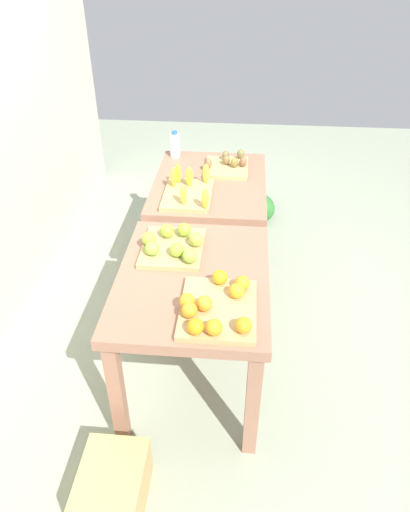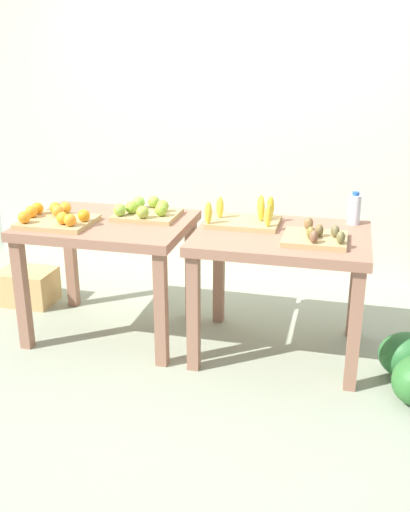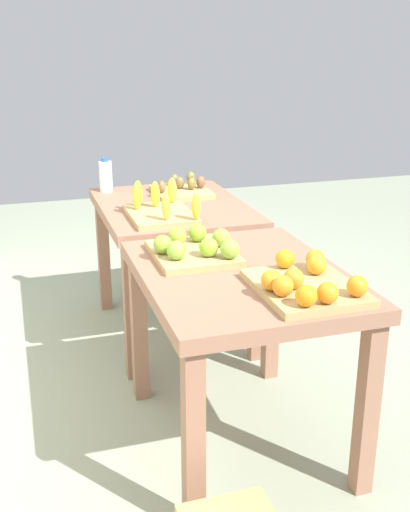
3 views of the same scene
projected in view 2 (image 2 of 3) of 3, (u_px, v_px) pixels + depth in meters
The scene contains 10 objects.
ground_plane at pixel (193, 340), 3.88m from camera, with size 8.00×8.00×0.00m, color gray.
back_wall at pixel (236, 93), 4.61m from camera, with size 4.40×0.12×3.00m, color beige.
display_table_left at pixel (109, 238), 3.78m from camera, with size 1.04×0.80×0.79m.
display_table_right at pixel (281, 252), 3.53m from camera, with size 1.04×0.80×0.79m.
orange_bin at pixel (56, 218), 3.66m from camera, with size 0.45×0.37×0.11m.
apple_bin at pixel (146, 211), 3.81m from camera, with size 0.40×0.38×0.11m.
banana_crate at pixel (245, 218), 3.65m from camera, with size 0.45×0.33×0.17m.
kiwi_bin at pixel (316, 237), 3.33m from camera, with size 0.36×0.32×0.10m.
water_bottle at pixel (354, 209), 3.65m from camera, with size 0.08×0.08×0.21m.
cardboard_produce_box at pixel (28, 286), 4.43m from camera, with size 0.40×0.30×0.26m, color tan.
Camera 2 is at (0.92, -3.34, 1.84)m, focal length 40.99 mm.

